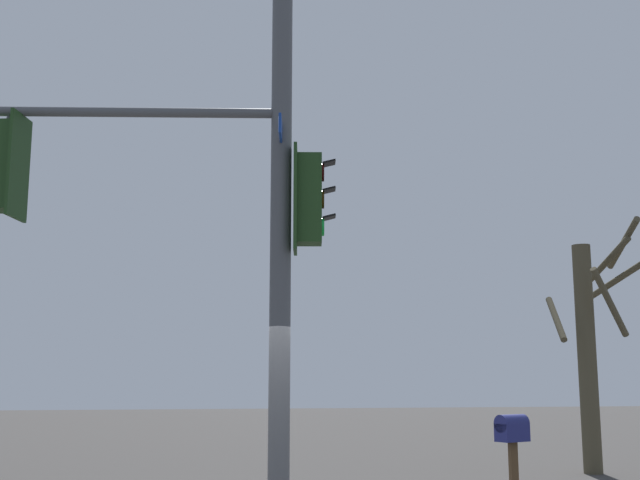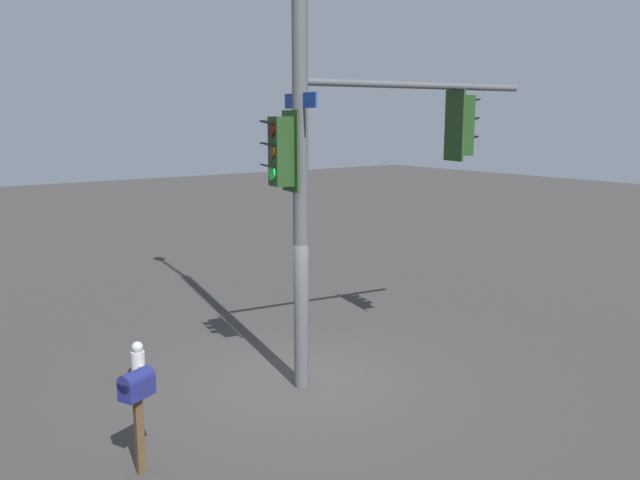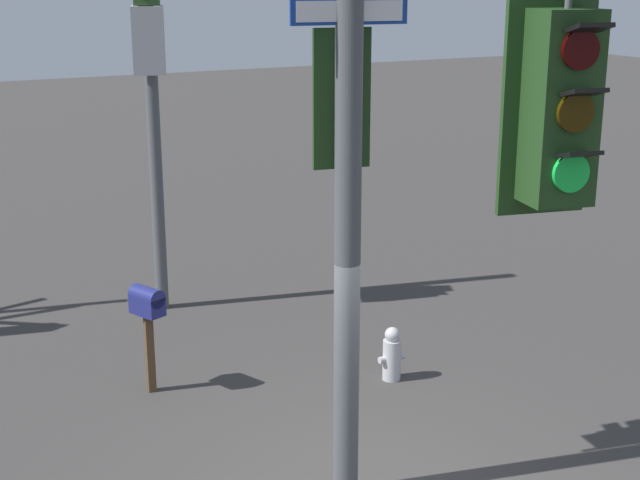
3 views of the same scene
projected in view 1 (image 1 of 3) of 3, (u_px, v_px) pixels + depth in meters
The scene contains 3 objects.
main_signal_pole_assembly at pixel (234, 124), 9.69m from camera, with size 4.15×5.30×9.50m.
mailbox at pixel (512, 437), 10.76m from camera, with size 0.39×0.50×1.41m.
bare_tree_behind_pole at pixel (590, 342), 16.39m from camera, with size 2.37×2.10×5.08m.
Camera 1 is at (9.30, -1.02, 1.91)m, focal length 44.76 mm.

